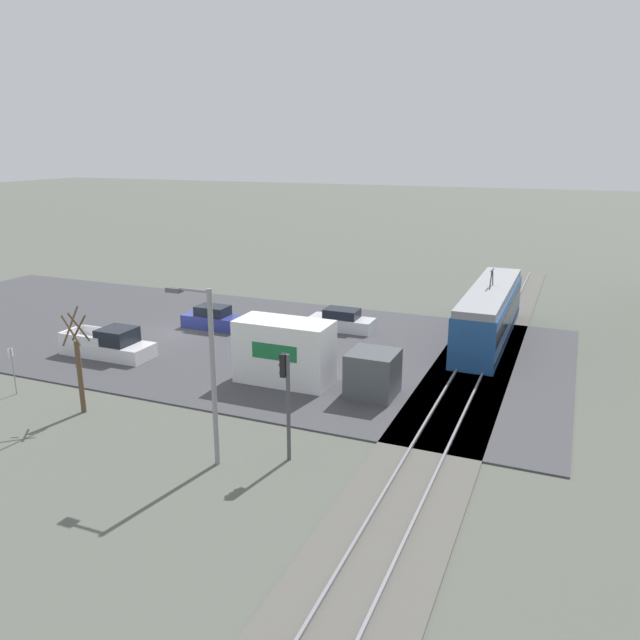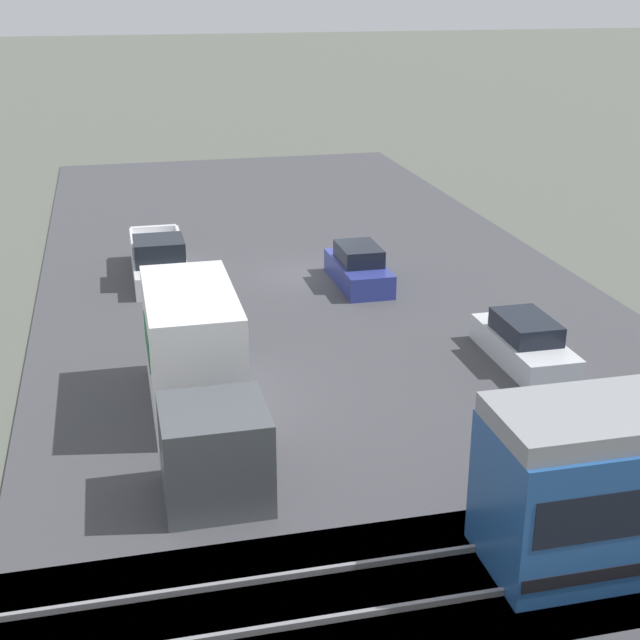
# 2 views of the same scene
# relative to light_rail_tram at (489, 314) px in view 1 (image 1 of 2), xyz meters

# --- Properties ---
(ground_plane) EXTENTS (320.00, 320.00, 0.00)m
(ground_plane) POSITION_rel_light_rail_tram_xyz_m (6.30, -19.44, -1.77)
(ground_plane) COLOR #565B51
(road_surface) EXTENTS (21.00, 49.90, 0.08)m
(road_surface) POSITION_rel_light_rail_tram_xyz_m (6.30, -19.44, -1.73)
(road_surface) COLOR #424247
(road_surface) RESTS_ON ground
(rail_bed) EXTENTS (61.35, 4.40, 0.22)m
(rail_bed) POSITION_rel_light_rail_tram_xyz_m (6.30, 0.00, -1.72)
(rail_bed) COLOR #5B5954
(rail_bed) RESTS_ON ground
(light_rail_tram) EXTENTS (13.81, 2.62, 4.61)m
(light_rail_tram) POSITION_rel_light_rail_tram_xyz_m (0.00, 0.00, 0.00)
(light_rail_tram) COLOR #235193
(light_rail_tram) RESTS_ON ground
(box_truck) EXTENTS (2.42, 8.67, 3.38)m
(box_truck) POSITION_rel_light_rail_tram_xyz_m (11.91, -7.76, -0.13)
(box_truck) COLOR #4C5156
(box_truck) RESTS_ON ground
(pickup_truck) EXTENTS (2.08, 5.75, 1.78)m
(pickup_truck) POSITION_rel_light_rail_tram_xyz_m (12.14, -20.55, -1.02)
(pickup_truck) COLOR silver
(pickup_truck) RESTS_ON ground
(sedan_car_0) EXTENTS (1.74, 4.45, 1.47)m
(sedan_car_0) POSITION_rel_light_rail_tram_xyz_m (1.63, -9.57, -1.09)
(sedan_car_0) COLOR silver
(sedan_car_0) RESTS_ON ground
(sedan_car_1) EXTENTS (1.74, 4.21, 1.56)m
(sedan_car_1) POSITION_rel_light_rail_tram_xyz_m (4.64, -17.96, -1.05)
(sedan_car_1) COLOR navy
(sedan_car_1) RESTS_ON ground
(traffic_light_pole) EXTENTS (0.28, 0.47, 4.52)m
(traffic_light_pole) POSITION_rel_light_rail_tram_xyz_m (19.52, -5.18, 1.20)
(traffic_light_pole) COLOR #47474C
(traffic_light_pole) RESTS_ON ground
(street_tree) EXTENTS (1.20, 1.00, 5.10)m
(street_tree) POSITION_rel_light_rail_tram_xyz_m (19.07, -16.18, 0.55)
(street_tree) COLOR brown
(street_tree) RESTS_ON ground
(street_lamp_near_crossing) EXTENTS (0.36, 1.95, 7.20)m
(street_lamp_near_crossing) POSITION_rel_light_rail_tram_xyz_m (20.94, -7.82, 2.44)
(street_lamp_near_crossing) COLOR gray
(street_lamp_near_crossing) RESTS_ON ground
(no_parking_sign) EXTENTS (0.32, 0.08, 2.46)m
(no_parking_sign) POSITION_rel_light_rail_tram_xyz_m (18.64, -21.00, -0.28)
(no_parking_sign) COLOR gray
(no_parking_sign) RESTS_ON ground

